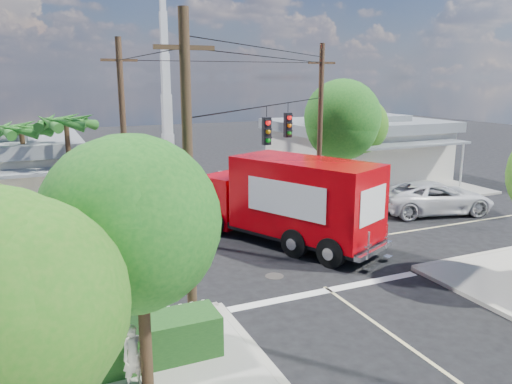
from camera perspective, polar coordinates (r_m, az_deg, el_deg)
ground at (r=21.40m, az=2.19°, el=-6.85°), size 120.00×120.00×0.00m
sidewalk_ne at (r=35.79m, az=10.22°, el=1.17°), size 14.12×14.12×0.14m
sidewalk_nw at (r=29.89m, az=-26.97°, el=-2.39°), size 14.12×14.12×0.14m
road_markings at (r=20.18m, az=4.04°, el=-8.12°), size 32.00×32.00×0.01m
building_ne at (r=37.20m, az=11.50°, el=5.08°), size 11.80×10.20×4.50m
radio_tower at (r=39.24m, az=-10.21°, el=10.41°), size 0.80×0.80×17.00m
tree_sw_front at (r=11.09m, az=-13.17°, el=-2.66°), size 3.88×3.78×6.03m
tree_sw_back at (r=8.72m, az=-26.34°, el=-11.09°), size 3.56×3.42×5.41m
tree_ne_front at (r=29.70m, az=9.12°, el=8.00°), size 4.21×4.14×6.66m
tree_ne_back at (r=33.01m, az=10.82°, el=7.40°), size 3.77×3.66×5.82m
palm_nw_front at (r=25.70m, az=-20.87°, el=7.19°), size 3.01×3.08×5.59m
palm_nw_back at (r=27.20m, az=-25.23°, el=6.29°), size 3.01×3.08×5.19m
utility_poles at (r=21.14m, az=-3.51°, el=5.93°), size 12.00×10.68×9.00m
picket_fence at (r=14.14m, az=-17.29°, el=-15.37°), size 5.94×0.06×1.00m
hedge_sw at (r=13.42m, az=-17.74°, el=-16.99°), size 6.20×1.20×1.10m
vending_boxes at (r=29.48m, az=8.27°, el=-0.04°), size 1.90×0.50×1.10m
delivery_truck at (r=22.00m, az=3.86°, el=-0.99°), size 6.13×9.16×3.86m
parked_car at (r=28.89m, az=19.77°, el=-0.59°), size 6.72×4.24×1.73m
pedestrian at (r=12.56m, az=-13.82°, el=-17.74°), size 0.66×0.53×1.55m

